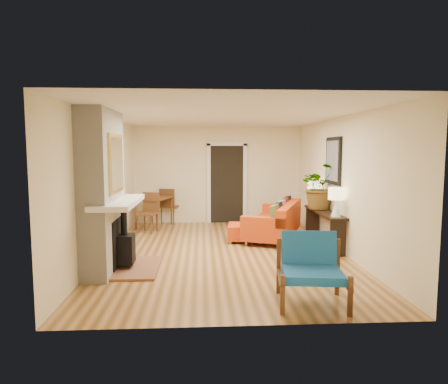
{
  "coord_description": "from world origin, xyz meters",
  "views": [
    {
      "loc": [
        -0.44,
        -7.52,
        1.96
      ],
      "look_at": [
        0.0,
        0.2,
        1.15
      ],
      "focal_mm": 32.0,
      "sensor_mm": 36.0,
      "label": 1
    }
  ],
  "objects": [
    {
      "name": "blue_chair",
      "position": [
        0.97,
        -2.53,
        0.48
      ],
      "size": [
        0.95,
        0.93,
        0.89
      ],
      "color": "brown",
      "rests_on": "ground"
    },
    {
      "name": "dining_table",
      "position": [
        -1.58,
        2.62,
        0.62
      ],
      "size": [
        1.14,
        1.79,
        0.95
      ],
      "color": "brown",
      "rests_on": "ground"
    },
    {
      "name": "ottoman",
      "position": [
        0.49,
        0.94,
        0.21
      ],
      "size": [
        0.79,
        0.79,
        0.36
      ],
      "color": "silver",
      "rests_on": "ground"
    },
    {
      "name": "lamp_near",
      "position": [
        2.07,
        -0.28,
        1.06
      ],
      "size": [
        0.3,
        0.3,
        0.54
      ],
      "color": "white",
      "rests_on": "console_table"
    },
    {
      "name": "fireplace",
      "position": [
        -2.0,
        -1.0,
        1.24
      ],
      "size": [
        1.09,
        1.68,
        2.6
      ],
      "color": "white",
      "rests_on": "ground"
    },
    {
      "name": "room_shell",
      "position": [
        0.6,
        2.63,
        1.24
      ],
      "size": [
        6.5,
        6.5,
        6.5
      ],
      "color": "#C1834A",
      "rests_on": "ground"
    },
    {
      "name": "console_table",
      "position": [
        2.07,
        0.42,
        0.58
      ],
      "size": [
        0.34,
        1.85,
        0.72
      ],
      "color": "black",
      "rests_on": "ground"
    },
    {
      "name": "sofa",
      "position": [
        1.25,
        1.24,
        0.38
      ],
      "size": [
        1.67,
        2.36,
        0.86
      ],
      "color": "silver",
      "rests_on": "ground"
    },
    {
      "name": "lamp_far",
      "position": [
        2.07,
        1.18,
        1.06
      ],
      "size": [
        0.3,
        0.3,
        0.54
      ],
      "color": "white",
      "rests_on": "console_table"
    },
    {
      "name": "houseplant",
      "position": [
        2.06,
        0.68,
        1.21
      ],
      "size": [
        0.92,
        0.82,
        0.96
      ],
      "primitive_type": "imported",
      "rotation": [
        0.0,
        0.0,
        0.08
      ],
      "color": "#1E5919",
      "rests_on": "console_table"
    }
  ]
}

